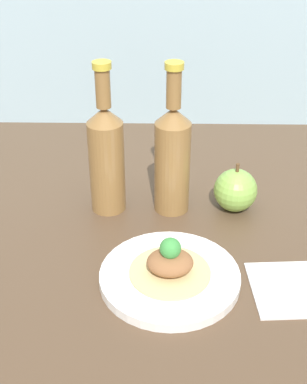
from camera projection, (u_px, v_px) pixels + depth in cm
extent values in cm
cube|color=brown|center=(158.00, 256.00, 94.19)|extent=(180.00, 110.00, 4.00)
cylinder|color=white|center=(170.00, 277.00, 85.19)|extent=(22.49, 22.49, 1.63)
torus|color=white|center=(170.00, 274.00, 84.89)|extent=(21.83, 21.83, 1.14)
cylinder|color=#D6BC7F|center=(170.00, 272.00, 84.66)|extent=(13.00, 13.00, 0.40)
ellipsoid|color=brown|center=(170.00, 262.00, 83.62)|extent=(7.35, 6.25, 3.55)
sphere|color=green|center=(170.00, 248.00, 82.16)|extent=(3.37, 3.37, 3.37)
cylinder|color=olive|center=(107.00, 167.00, 99.34)|extent=(6.64, 6.64, 17.85)
cone|color=olive|center=(104.00, 115.00, 93.87)|extent=(6.64, 6.64, 2.99)
cylinder|color=olive|center=(103.00, 88.00, 91.28)|extent=(2.66, 2.66, 6.91)
cylinder|color=gold|center=(102.00, 65.00, 89.15)|extent=(3.32, 3.32, 1.20)
cylinder|color=olive|center=(172.00, 167.00, 99.16)|extent=(6.64, 6.64, 17.85)
cone|color=olive|center=(173.00, 116.00, 93.69)|extent=(6.64, 6.64, 2.99)
cylinder|color=olive|center=(174.00, 89.00, 91.09)|extent=(2.66, 2.66, 6.91)
cylinder|color=gold|center=(174.00, 66.00, 88.96)|extent=(3.32, 3.32, 1.20)
sphere|color=#84B74C|center=(235.00, 190.00, 101.45)|extent=(8.26, 8.26, 8.26)
cylinder|color=brown|center=(238.00, 168.00, 98.94)|extent=(0.66, 0.66, 1.86)
cube|color=white|center=(294.00, 288.00, 83.66)|extent=(14.18, 13.63, 0.80)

